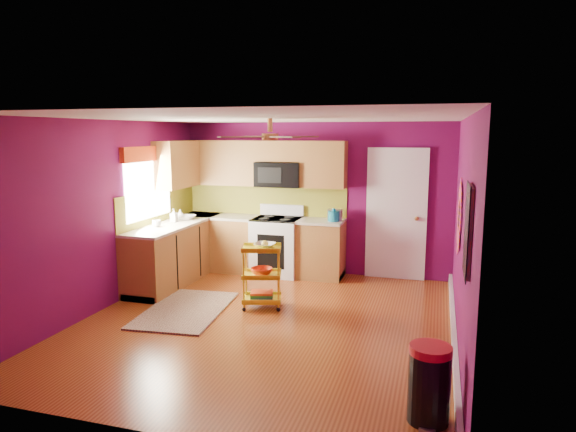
% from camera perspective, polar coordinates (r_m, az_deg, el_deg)
% --- Properties ---
extents(ground, '(5.00, 5.00, 0.00)m').
position_cam_1_polar(ground, '(6.50, -2.45, -11.75)').
color(ground, maroon).
rests_on(ground, ground).
extents(room_envelope, '(4.54, 5.04, 2.52)m').
position_cam_1_polar(room_envelope, '(6.10, -2.32, 2.68)').
color(room_envelope, '#600B46').
rests_on(room_envelope, ground).
extents(lower_cabinets, '(2.81, 2.31, 0.94)m').
position_cam_1_polar(lower_cabinets, '(8.47, -7.11, -3.75)').
color(lower_cabinets, brown).
rests_on(lower_cabinets, ground).
extents(electric_range, '(0.76, 0.66, 1.13)m').
position_cam_1_polar(electric_range, '(8.51, -1.23, -3.29)').
color(electric_range, white).
rests_on(electric_range, ground).
extents(upper_cabinetry, '(2.80, 2.30, 1.26)m').
position_cam_1_polar(upper_cabinetry, '(8.56, -5.70, 5.65)').
color(upper_cabinetry, brown).
rests_on(upper_cabinetry, ground).
extents(left_window, '(0.08, 1.35, 1.08)m').
position_cam_1_polar(left_window, '(8.01, -15.27, 4.68)').
color(left_window, white).
rests_on(left_window, ground).
extents(panel_door, '(0.95, 0.11, 2.15)m').
position_cam_1_polar(panel_door, '(8.33, 11.94, 0.04)').
color(panel_door, white).
rests_on(panel_door, ground).
extents(right_wall_art, '(0.04, 2.74, 1.04)m').
position_cam_1_polar(right_wall_art, '(5.48, 18.83, -0.56)').
color(right_wall_art, black).
rests_on(right_wall_art, ground).
extents(ceiling_fan, '(1.01, 1.01, 0.26)m').
position_cam_1_polar(ceiling_fan, '(6.26, -2.00, 8.88)').
color(ceiling_fan, '#BF8C3F').
rests_on(ceiling_fan, ground).
extents(shag_rug, '(1.13, 1.69, 0.02)m').
position_cam_1_polar(shag_rug, '(7.04, -11.29, -10.17)').
color(shag_rug, black).
rests_on(shag_rug, ground).
extents(rolling_cart, '(0.59, 0.49, 0.92)m').
position_cam_1_polar(rolling_cart, '(6.90, -2.88, -6.39)').
color(rolling_cart, yellow).
rests_on(rolling_cart, ground).
extents(trash_can, '(0.43, 0.43, 0.65)m').
position_cam_1_polar(trash_can, '(4.51, 15.42, -17.56)').
color(trash_can, black).
rests_on(trash_can, ground).
extents(teal_kettle, '(0.18, 0.18, 0.21)m').
position_cam_1_polar(teal_kettle, '(8.16, 5.09, 0.00)').
color(teal_kettle, '#13708E').
rests_on(teal_kettle, lower_cabinets).
extents(toaster, '(0.22, 0.15, 0.18)m').
position_cam_1_polar(toaster, '(8.26, 5.24, 0.16)').
color(toaster, beige).
rests_on(toaster, lower_cabinets).
extents(soap_bottle_a, '(0.09, 0.10, 0.21)m').
position_cam_1_polar(soap_bottle_a, '(8.25, -12.56, 0.07)').
color(soap_bottle_a, '#EA3F72').
rests_on(soap_bottle_a, lower_cabinets).
extents(soap_bottle_b, '(0.12, 0.12, 0.16)m').
position_cam_1_polar(soap_bottle_b, '(8.49, -11.89, 0.18)').
color(soap_bottle_b, white).
rests_on(soap_bottle_b, lower_cabinets).
extents(counter_dish, '(0.27, 0.27, 0.07)m').
position_cam_1_polar(counter_dish, '(8.46, -11.18, -0.15)').
color(counter_dish, white).
rests_on(counter_dish, lower_cabinets).
extents(counter_cup, '(0.13, 0.13, 0.10)m').
position_cam_1_polar(counter_cup, '(7.89, -14.39, -0.81)').
color(counter_cup, white).
rests_on(counter_cup, lower_cabinets).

